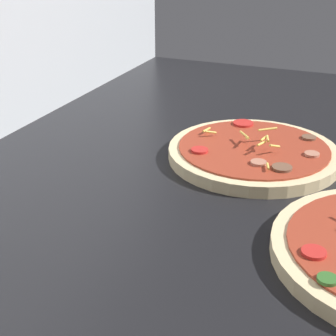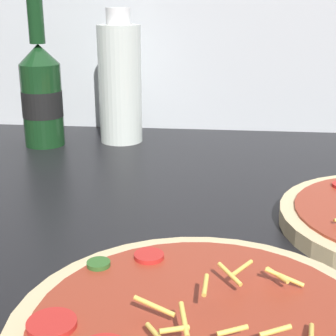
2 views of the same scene
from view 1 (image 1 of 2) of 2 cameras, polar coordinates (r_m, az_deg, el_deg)
The scene contains 2 objects.
counter_slab at distance 64.98cm, azimuth 6.73°, elevation -7.40°, with size 160.00×90.00×2.50cm.
pizza_far at distance 82.59cm, azimuth 9.44°, elevation 1.68°, with size 26.90×26.90×4.57cm.
Camera 1 is at (-53.12, -13.69, 36.09)cm, focal length 55.00 mm.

